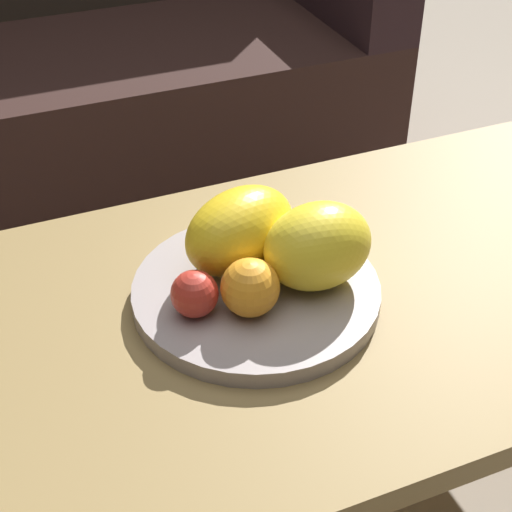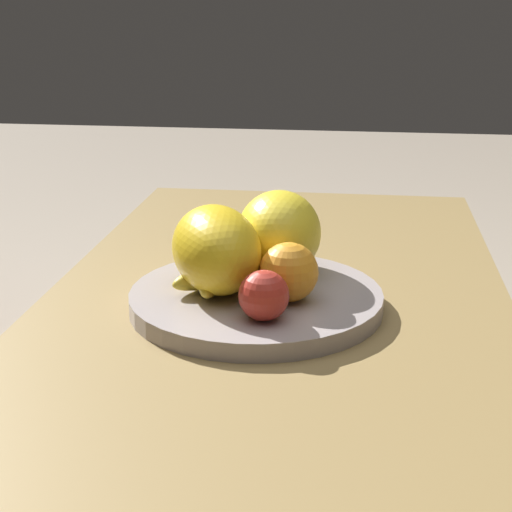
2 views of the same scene
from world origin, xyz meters
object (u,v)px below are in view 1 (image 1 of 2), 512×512
object	(u,v)px
orange_front	(250,288)
banana_bunch	(243,244)
couch	(43,76)
fruit_bowl	(256,292)
coffee_table	(284,326)
apple_front	(194,292)
melon_smaller_beside	(317,244)
melon_large_front	(240,230)

from	to	relation	value
orange_front	banana_bunch	distance (m)	0.11
couch	fruit_bowl	size ratio (longest dim) A/B	4.95
coffee_table	couch	xyz separation A→B (m)	(-0.14, 1.19, -0.08)
couch	apple_front	xyz separation A→B (m)	(0.01, -1.18, 0.18)
coffee_table	melon_smaller_beside	size ratio (longest dim) A/B	8.19
coffee_table	melon_smaller_beside	xyz separation A→B (m)	(0.05, 0.00, 0.13)
fruit_bowl	melon_smaller_beside	world-z (taller)	melon_smaller_beside
fruit_bowl	melon_smaller_beside	bearing A→B (deg)	-13.20
melon_large_front	apple_front	distance (m)	0.12
orange_front	apple_front	distance (m)	0.07
fruit_bowl	orange_front	size ratio (longest dim) A/B	4.39
melon_large_front	apple_front	world-z (taller)	melon_large_front
coffee_table	banana_bunch	bearing A→B (deg)	110.89
couch	banana_bunch	world-z (taller)	couch
couch	coffee_table	bearing A→B (deg)	-83.25
couch	melon_smaller_beside	bearing A→B (deg)	-80.99
apple_front	banana_bunch	distance (m)	0.12
couch	fruit_bowl	xyz separation A→B (m)	(0.11, -1.16, 0.14)
melon_large_front	melon_smaller_beside	xyz separation A→B (m)	(0.08, -0.07, 0.00)
melon_smaller_beside	banana_bunch	xyz separation A→B (m)	(-0.08, 0.08, -0.03)
orange_front	apple_front	bearing A→B (deg)	158.19
fruit_bowl	apple_front	world-z (taller)	apple_front
coffee_table	orange_front	world-z (taller)	orange_front
banana_bunch	apple_front	bearing A→B (deg)	-142.66
melon_smaller_beside	orange_front	world-z (taller)	melon_smaller_beside
banana_bunch	melon_large_front	bearing A→B (deg)	-153.02
couch	fruit_bowl	bearing A→B (deg)	-84.75
apple_front	melon_smaller_beside	bearing A→B (deg)	0.11
melon_large_front	melon_smaller_beside	size ratio (longest dim) A/B	1.15
coffee_table	fruit_bowl	bearing A→B (deg)	146.24
couch	banana_bunch	bearing A→B (deg)	-84.31
banana_bunch	couch	bearing A→B (deg)	95.69
coffee_table	melon_large_front	size ratio (longest dim) A/B	7.12
couch	melon_smaller_beside	world-z (taller)	couch
couch	melon_smaller_beside	size ratio (longest dim) A/B	11.05
couch	orange_front	xyz separation A→B (m)	(0.08, -1.21, 0.19)
couch	orange_front	world-z (taller)	couch
melon_large_front	couch	bearing A→B (deg)	95.41
orange_front	couch	bearing A→B (deg)	93.76
orange_front	melon_large_front	bearing A→B (deg)	75.64
coffee_table	melon_large_front	xyz separation A→B (m)	(-0.04, 0.08, 0.13)
melon_large_front	apple_front	bearing A→B (deg)	-142.15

